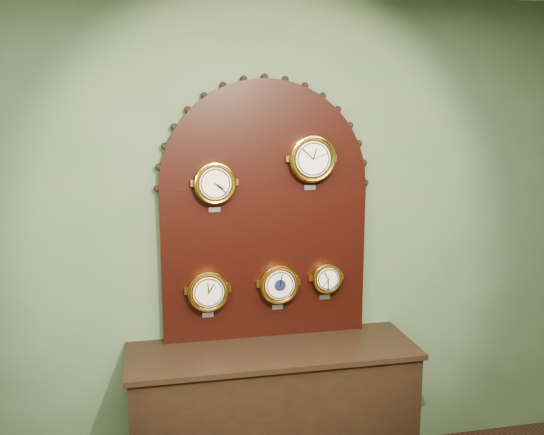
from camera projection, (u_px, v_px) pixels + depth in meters
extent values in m
plane|color=#455B3E|center=(263.00, 240.00, 3.63)|extent=(4.00, 0.00, 4.00)
cube|color=black|center=(273.00, 419.00, 3.56)|extent=(1.60, 0.50, 0.80)
cube|color=black|center=(265.00, 262.00, 3.61)|extent=(1.20, 0.06, 0.90)
cylinder|color=black|center=(265.00, 185.00, 3.52)|extent=(1.20, 0.06, 1.20)
cylinder|color=gold|center=(215.00, 183.00, 3.40)|extent=(0.22, 0.08, 0.22)
torus|color=gold|center=(215.00, 184.00, 3.37)|extent=(0.24, 0.02, 0.24)
cylinder|color=#F4E8CE|center=(215.00, 184.00, 3.37)|extent=(0.17, 0.01, 0.17)
cube|color=#BBBBC2|center=(215.00, 210.00, 3.45)|extent=(0.06, 0.01, 0.03)
cylinder|color=gold|center=(311.00, 158.00, 3.49)|extent=(0.25, 0.08, 0.25)
torus|color=gold|center=(313.00, 159.00, 3.46)|extent=(0.27, 0.02, 0.27)
cylinder|color=white|center=(313.00, 159.00, 3.45)|extent=(0.20, 0.01, 0.20)
cube|color=#BBBBC2|center=(310.00, 187.00, 3.55)|extent=(0.07, 0.01, 0.03)
cylinder|color=gold|center=(208.00, 290.00, 3.51)|extent=(0.22, 0.08, 0.22)
torus|color=gold|center=(209.00, 292.00, 3.48)|extent=(0.24, 0.02, 0.24)
cylinder|color=#F4E8CE|center=(209.00, 292.00, 3.47)|extent=(0.17, 0.01, 0.17)
cube|color=#BBBBC2|center=(208.00, 315.00, 3.56)|extent=(0.06, 0.01, 0.03)
cylinder|color=gold|center=(278.00, 283.00, 3.59)|extent=(0.21, 0.08, 0.21)
torus|color=gold|center=(280.00, 285.00, 3.56)|extent=(0.23, 0.02, 0.23)
cylinder|color=#F4E8CE|center=(280.00, 285.00, 3.55)|extent=(0.17, 0.01, 0.17)
cube|color=#BBBBC2|center=(278.00, 307.00, 3.64)|extent=(0.07, 0.01, 0.03)
cylinder|color=#0C1538|center=(280.00, 285.00, 3.55)|extent=(0.07, 0.00, 0.07)
cylinder|color=gold|center=(326.00, 277.00, 3.64)|extent=(0.17, 0.08, 0.17)
torus|color=gold|center=(328.00, 279.00, 3.61)|extent=(0.18, 0.02, 0.18)
cylinder|color=white|center=(328.00, 279.00, 3.61)|extent=(0.13, 0.01, 0.13)
cube|color=#BBBBC2|center=(325.00, 297.00, 3.69)|extent=(0.06, 0.01, 0.03)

